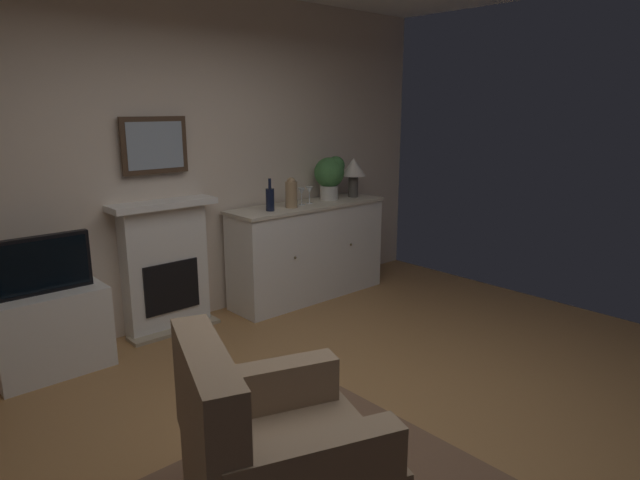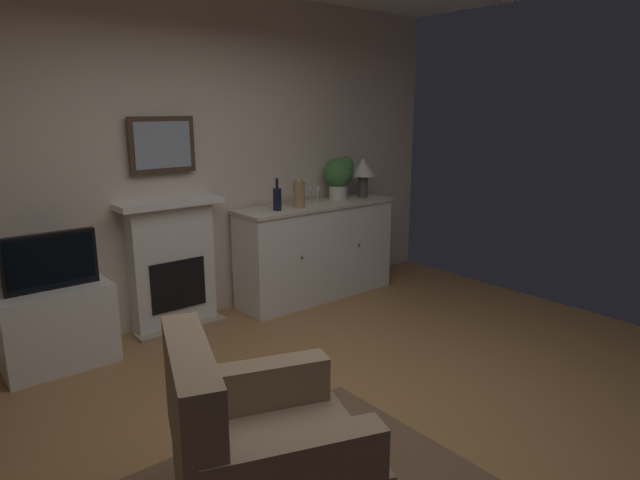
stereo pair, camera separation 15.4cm
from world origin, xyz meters
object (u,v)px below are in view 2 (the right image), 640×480
wine_glass_left (310,192)px  tv_cabinet (57,327)px  potted_plant_small (339,174)px  armchair (258,454)px  table_lamp (363,170)px  framed_picture (162,145)px  sideboard_cabinet (316,251)px  wine_glass_center (318,191)px  wine_bottle (277,199)px  tv_set (50,261)px  vase_decorative (299,192)px  fireplace_unit (173,264)px

wine_glass_left → tv_cabinet: bearing=179.6°
potted_plant_small → armchair: size_ratio=0.42×
wine_glass_left → table_lamp: bearing=0.2°
framed_picture → potted_plant_small: size_ratio=1.28×
sideboard_cabinet → wine_glass_center: (0.03, 0.01, 0.59)m
wine_bottle → tv_set: (-1.90, 0.04, -0.25)m
vase_decorative → tv_cabinet: 2.28m
table_lamp → tv_set: size_ratio=0.65×
framed_picture → wine_glass_center: size_ratio=3.33×
table_lamp → wine_glass_left: size_ratio=2.42×
sideboard_cabinet → vase_decorative: bearing=-168.4°
tv_cabinet → armchair: (0.23, -2.27, 0.08)m
tv_set → framed_picture: bearing=13.3°
sideboard_cabinet → wine_bottle: bearing=-174.3°
tv_cabinet → tv_set: size_ratio=1.21×
fireplace_unit → wine_glass_left: bearing=-7.7°
framed_picture → table_lamp: (2.03, -0.22, -0.33)m
sideboard_cabinet → tv_cabinet: 2.39m
framed_picture → wine_glass_left: bearing=-9.6°
wine_glass_center → tv_set: 2.43m
tv_cabinet → framed_picture: bearing=12.0°
framed_picture → armchair: bearing=-106.7°
framed_picture → wine_glass_left: size_ratio=3.33×
wine_bottle → wine_glass_left: 0.41m
tv_set → armchair: tv_set is taller
fireplace_unit → table_lamp: bearing=-5.0°
potted_plant_small → framed_picture: bearing=174.2°
wine_glass_center → wine_bottle: bearing=-173.4°
table_lamp → vase_decorative: bearing=-176.7°
sideboard_cabinet → wine_bottle: (-0.49, -0.05, 0.57)m
armchair → vase_decorative: bearing=49.1°
wine_bottle → tv_set: 1.92m
fireplace_unit → tv_set: (-0.98, -0.19, 0.25)m
framed_picture → sideboard_cabinet: bearing=-9.0°
framed_picture → vase_decorative: (1.17, -0.27, -0.47)m
sideboard_cabinet → potted_plant_small: potted_plant_small is taller
framed_picture → table_lamp: size_ratio=1.38×
sideboard_cabinet → table_lamp: size_ratio=4.13×
wine_glass_left → wine_glass_center: same height
fireplace_unit → sideboard_cabinet: size_ratio=0.67×
sideboard_cabinet → table_lamp: table_lamp is taller
wine_glass_left → tv_cabinet: size_ratio=0.22×
table_lamp → fireplace_unit: bearing=175.0°
fireplace_unit → wine_glass_left: fireplace_unit is taller
tv_cabinet → wine_bottle: bearing=-1.9°
framed_picture → armchair: 2.83m
sideboard_cabinet → wine_bottle: size_ratio=5.70×
sideboard_cabinet → vase_decorative: size_ratio=5.88×
table_lamp → tv_cabinet: (-3.00, 0.02, -0.92)m
fireplace_unit → wine_bottle: (0.92, -0.23, 0.49)m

